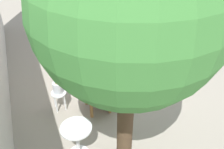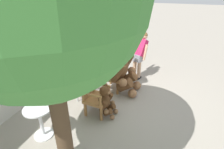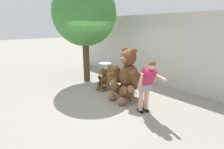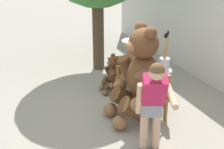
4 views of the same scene
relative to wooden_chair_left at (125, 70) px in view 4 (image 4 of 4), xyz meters
The scene contains 10 objects.
ground_plane 0.90m from the wooden_chair_left, 39.89° to the right, with size 60.00×60.00×0.00m, color gray.
back_wall 2.20m from the wooden_chair_left, 72.74° to the left, with size 10.00×0.16×2.80m, color beige.
wooden_chair_left is the anchor object (origin of this frame).
wooden_chair_right 1.19m from the wooden_chair_left, ahead, with size 0.58×0.54×0.86m.
teddy_bear_large 1.27m from the wooden_chair_left, 13.03° to the right, with size 1.03×0.98×1.71m.
teddy_bear_small 0.29m from the wooden_chair_left, 90.70° to the right, with size 0.49×0.47×0.82m.
person_visitor 2.33m from the wooden_chair_left, 14.79° to the right, with size 0.86×0.48×1.52m.
white_stool 0.81m from the wooden_chair_left, 67.14° to the left, with size 0.34×0.34×0.46m.
brush_bucket 0.83m from the wooden_chair_left, 67.31° to the left, with size 0.22×0.22×0.83m.
round_side_table 1.30m from the wooden_chair_left, 147.89° to the left, with size 0.56×0.56×0.72m.
Camera 4 is at (4.94, -2.03, 2.88)m, focal length 50.00 mm.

